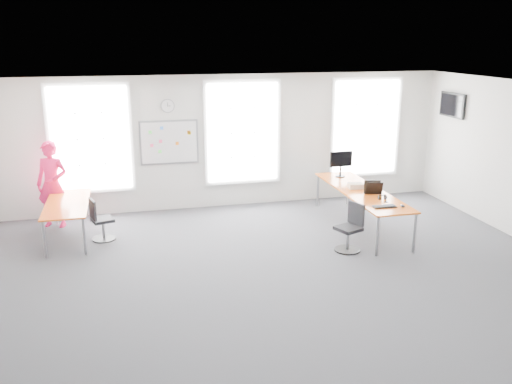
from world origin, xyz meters
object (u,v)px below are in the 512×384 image
object	(u,v)px
desk_right	(361,193)
chair_right	(350,230)
keyboard	(385,207)
monitor	(341,162)
headphones	(382,197)
desk_left	(67,206)
chair_left	(100,222)
person	(52,184)

from	to	relation	value
desk_right	chair_right	world-z (taller)	chair_right
desk_right	keyboard	xyz separation A→B (m)	(-0.06, -1.15, 0.06)
monitor	headphones	bearing A→B (deg)	-88.69
desk_left	keyboard	xyz separation A→B (m)	(5.70, -1.85, 0.12)
chair_left	monitor	xyz separation A→B (m)	(5.18, 0.68, 0.76)
headphones	chair_right	bearing A→B (deg)	-149.58
desk_right	chair_left	xyz separation A→B (m)	(-5.18, 0.46, -0.36)
person	headphones	world-z (taller)	person
headphones	monitor	world-z (taller)	monitor
chair_right	desk_right	bearing A→B (deg)	126.62
chair_left	person	xyz separation A→B (m)	(-0.93, 1.07, 0.53)
desk_right	chair_left	size ratio (longest dim) A/B	3.83
chair_left	desk_right	bearing A→B (deg)	-112.67
chair_right	person	world-z (taller)	person
keyboard	headphones	world-z (taller)	headphones
chair_left	person	size ratio (longest dim) A/B	0.47
keyboard	desk_left	bearing A→B (deg)	166.51
desk_right	person	xyz separation A→B (m)	(-6.11, 1.53, 0.17)
chair_right	headphones	world-z (taller)	chair_right
desk_left	chair_right	distance (m)	5.39
desk_right	desk_left	distance (m)	5.81
person	keyboard	xyz separation A→B (m)	(6.04, -2.68, -0.10)
chair_left	monitor	distance (m)	5.28
keyboard	chair_right	bearing A→B (deg)	-175.18
person	desk_left	bearing A→B (deg)	-47.12
chair_right	keyboard	size ratio (longest dim) A/B	2.06
chair_right	keyboard	xyz separation A→B (m)	(0.66, 0.00, 0.40)
desk_left	chair_left	bearing A→B (deg)	-22.16
chair_right	headphones	xyz separation A→B (m)	(0.84, 0.47, 0.43)
desk_right	person	size ratio (longest dim) A/B	1.79
desk_right	person	distance (m)	6.30
desk_left	headphones	xyz separation A→B (m)	(5.88, -1.39, 0.16)
keyboard	headphones	bearing A→B (deg)	73.40
chair_right	monitor	distance (m)	2.52
monitor	desk_left	bearing A→B (deg)	-177.68
headphones	monitor	size ratio (longest dim) A/B	0.28
desk_right	monitor	bearing A→B (deg)	89.61
desk_left	chair_left	distance (m)	0.71
person	monitor	distance (m)	6.13
chair_right	chair_left	bearing A→B (deg)	-131.33
desk_right	desk_left	size ratio (longest dim) A/B	1.61
headphones	monitor	xyz separation A→B (m)	(-0.11, 1.83, 0.30)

